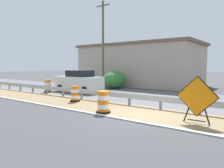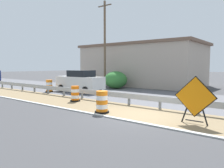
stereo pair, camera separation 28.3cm
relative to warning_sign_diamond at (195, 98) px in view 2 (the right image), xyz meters
name	(u,v)px [view 2 (the right image)]	position (x,y,z in m)	size (l,w,h in m)	color
ground_plane	(141,115)	(-0.02, 2.52, -1.06)	(160.00, 160.00, 0.00)	#3D3D3F
median_dirt_strip	(146,113)	(0.48, 2.52, -1.06)	(3.40, 120.00, 0.01)	#7F6B4C
far_lane_asphalt	(186,99)	(6.18, 2.52, -1.06)	(7.99, 120.00, 0.00)	#56565B
curb_near_edge	(125,121)	(-1.32, 2.52, -1.05)	(0.20, 120.00, 0.11)	#ADADA8
guardrail_median	(115,95)	(1.94, 5.57, -0.54)	(0.18, 53.42, 0.71)	#999EA3
warning_sign_diamond	(195,98)	(0.00, 0.00, 0.00)	(0.07, 1.70, 1.99)	black
traffic_barrel_nearest	(102,103)	(-0.75, 4.36, -0.55)	(0.73, 0.73, 1.11)	orange
traffic_barrel_close	(75,94)	(0.83, 8.09, -0.59)	(0.67, 0.67, 1.03)	orange
traffic_barrel_mid	(49,87)	(2.82, 13.74, -0.56)	(0.70, 0.70, 1.11)	orange
car_trailing_far_lane	(80,81)	(4.67, 11.67, -0.08)	(2.09, 4.67, 1.96)	silver
roadside_shop_near	(142,65)	(14.53, 10.97, 1.44)	(7.91, 14.55, 4.98)	#AD9E8E
utility_pole_near	(105,43)	(9.47, 12.74, 3.80)	(0.24, 1.80, 9.39)	brown
bush_roadside	(116,80)	(9.04, 10.91, -0.16)	(2.40, 2.40, 1.80)	#337533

